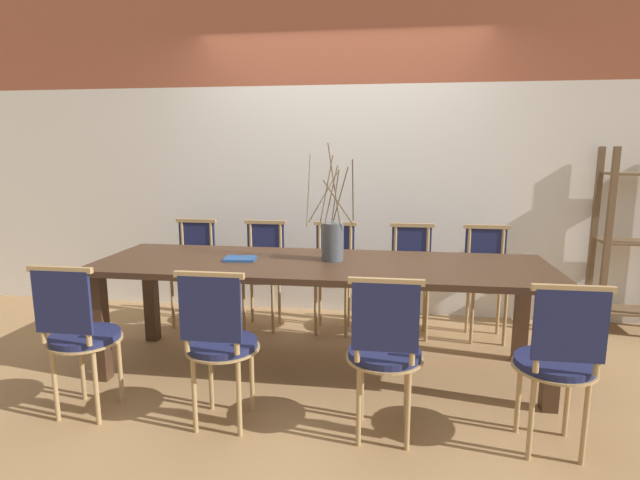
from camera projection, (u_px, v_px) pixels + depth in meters
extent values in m
plane|color=#A87F51|center=(320.00, 369.00, 3.44)|extent=(16.00, 16.00, 0.00)
cube|color=white|center=(340.00, 202.00, 4.53)|extent=(12.00, 0.06, 2.04)
cube|color=#9E5138|center=(342.00, 15.00, 4.24)|extent=(12.00, 0.06, 1.16)
cube|color=#422B1C|center=(320.00, 265.00, 3.31)|extent=(2.99, 0.91, 0.04)
cube|color=#422B1C|center=(100.00, 327.00, 3.23)|extent=(0.09, 0.09, 0.72)
cube|color=#422B1C|center=(553.00, 352.00, 2.84)|extent=(0.09, 0.09, 0.72)
cube|color=#422B1C|center=(151.00, 296.00, 3.91)|extent=(0.09, 0.09, 0.72)
cube|color=#422B1C|center=(522.00, 312.00, 3.52)|extent=(0.09, 0.09, 0.72)
cylinder|color=#1E234C|center=(85.00, 336.00, 2.81)|extent=(0.38, 0.38, 0.04)
cylinder|color=tan|center=(86.00, 340.00, 2.81)|extent=(0.40, 0.40, 0.01)
cylinder|color=tan|center=(82.00, 365.00, 2.99)|extent=(0.03, 0.03, 0.44)
cylinder|color=tan|center=(120.00, 368.00, 2.95)|extent=(0.03, 0.03, 0.44)
cylinder|color=tan|center=(55.00, 384.00, 2.75)|extent=(0.03, 0.03, 0.44)
cylinder|color=tan|center=(96.00, 387.00, 2.71)|extent=(0.03, 0.03, 0.44)
cylinder|color=tan|center=(40.00, 305.00, 2.63)|extent=(0.03, 0.03, 0.42)
cylinder|color=tan|center=(86.00, 307.00, 2.59)|extent=(0.03, 0.03, 0.42)
cube|color=#1E234C|center=(62.00, 302.00, 2.60)|extent=(0.32, 0.02, 0.34)
cube|color=tan|center=(60.00, 270.00, 2.58)|extent=(0.36, 0.03, 0.03)
cylinder|color=#1E234C|center=(223.00, 344.00, 2.70)|extent=(0.38, 0.38, 0.04)
cylinder|color=tan|center=(223.00, 348.00, 2.70)|extent=(0.40, 0.40, 0.01)
cylinder|color=tan|center=(211.00, 374.00, 2.87)|extent=(0.03, 0.03, 0.44)
cylinder|color=tan|center=(252.00, 376.00, 2.84)|extent=(0.03, 0.03, 0.44)
cylinder|color=tan|center=(194.00, 394.00, 2.64)|extent=(0.03, 0.03, 0.44)
cylinder|color=tan|center=(239.00, 397.00, 2.60)|extent=(0.03, 0.03, 0.44)
cylinder|color=tan|center=(185.00, 312.00, 2.52)|extent=(0.03, 0.03, 0.42)
cylinder|color=tan|center=(236.00, 314.00, 2.48)|extent=(0.03, 0.03, 0.42)
cube|color=#1E234C|center=(210.00, 309.00, 2.49)|extent=(0.32, 0.02, 0.34)
cube|color=tan|center=(209.00, 275.00, 2.46)|extent=(0.36, 0.03, 0.03)
cylinder|color=#1E234C|center=(385.00, 353.00, 2.57)|extent=(0.38, 0.38, 0.04)
cylinder|color=tan|center=(385.00, 358.00, 2.58)|extent=(0.40, 0.40, 0.01)
cylinder|color=tan|center=(362.00, 384.00, 2.75)|extent=(0.03, 0.03, 0.44)
cylinder|color=tan|center=(407.00, 387.00, 2.72)|extent=(0.03, 0.03, 0.44)
cylinder|color=tan|center=(359.00, 406.00, 2.51)|extent=(0.03, 0.03, 0.44)
cylinder|color=tan|center=(408.00, 409.00, 2.48)|extent=(0.03, 0.03, 0.44)
cylinder|color=tan|center=(358.00, 320.00, 2.40)|extent=(0.03, 0.03, 0.42)
cylinder|color=tan|center=(413.00, 323.00, 2.36)|extent=(0.03, 0.03, 0.42)
cube|color=#1E234C|center=(385.00, 318.00, 2.37)|extent=(0.32, 0.02, 0.34)
cube|color=tan|center=(386.00, 282.00, 2.34)|extent=(0.36, 0.03, 0.03)
cylinder|color=#1E234C|center=(554.00, 363.00, 2.46)|extent=(0.38, 0.38, 0.04)
cylinder|color=tan|center=(554.00, 367.00, 2.46)|extent=(0.40, 0.40, 0.01)
cylinder|color=tan|center=(519.00, 394.00, 2.64)|extent=(0.03, 0.03, 0.44)
cylinder|color=tan|center=(568.00, 397.00, 2.60)|extent=(0.03, 0.03, 0.44)
cylinder|color=tan|center=(531.00, 418.00, 2.40)|extent=(0.03, 0.03, 0.44)
cylinder|color=tan|center=(585.00, 422.00, 2.36)|extent=(0.03, 0.03, 0.44)
cylinder|color=tan|center=(539.00, 329.00, 2.28)|extent=(0.03, 0.03, 0.42)
cylinder|color=tan|center=(600.00, 332.00, 2.24)|extent=(0.03, 0.03, 0.42)
cube|color=#1E234C|center=(570.00, 326.00, 2.25)|extent=(0.32, 0.02, 0.34)
cube|color=tan|center=(573.00, 289.00, 2.23)|extent=(0.36, 0.03, 0.03)
cylinder|color=#1E234C|center=(191.00, 273.00, 4.25)|extent=(0.38, 0.38, 0.04)
cylinder|color=tan|center=(191.00, 275.00, 4.25)|extent=(0.40, 0.40, 0.01)
cylinder|color=tan|center=(201.00, 304.00, 4.16)|extent=(0.03, 0.03, 0.44)
cylinder|color=tan|center=(173.00, 303.00, 4.19)|extent=(0.03, 0.03, 0.44)
cylinder|color=tan|center=(211.00, 296.00, 4.39)|extent=(0.03, 0.03, 0.44)
cylinder|color=tan|center=(185.00, 295.00, 4.43)|extent=(0.03, 0.03, 0.44)
cylinder|color=tan|center=(211.00, 243.00, 4.35)|extent=(0.03, 0.03, 0.42)
cylinder|color=tan|center=(183.00, 243.00, 4.38)|extent=(0.03, 0.03, 0.42)
cube|color=#1E234C|center=(197.00, 240.00, 4.37)|extent=(0.32, 0.02, 0.34)
cube|color=tan|center=(196.00, 221.00, 4.33)|extent=(0.36, 0.03, 0.03)
cylinder|color=#1E234C|center=(261.00, 275.00, 4.16)|extent=(0.38, 0.38, 0.04)
cylinder|color=tan|center=(261.00, 278.00, 4.17)|extent=(0.40, 0.40, 0.01)
cylinder|color=tan|center=(273.00, 308.00, 4.07)|extent=(0.03, 0.03, 0.44)
cylinder|color=tan|center=(244.00, 306.00, 4.10)|extent=(0.03, 0.03, 0.44)
cylinder|color=tan|center=(279.00, 299.00, 4.31)|extent=(0.03, 0.03, 0.44)
cylinder|color=tan|center=(252.00, 298.00, 4.34)|extent=(0.03, 0.03, 0.44)
cylinder|color=tan|center=(281.00, 245.00, 4.26)|extent=(0.03, 0.03, 0.42)
cylinder|color=tan|center=(251.00, 244.00, 4.30)|extent=(0.03, 0.03, 0.42)
cube|color=#1E234C|center=(266.00, 242.00, 4.28)|extent=(0.32, 0.02, 0.34)
cube|color=tan|center=(265.00, 222.00, 4.24)|extent=(0.36, 0.03, 0.03)
cylinder|color=#1E234C|center=(333.00, 278.00, 4.08)|extent=(0.38, 0.38, 0.04)
cylinder|color=tan|center=(333.00, 281.00, 4.08)|extent=(0.40, 0.40, 0.01)
cylinder|color=tan|center=(346.00, 311.00, 3.99)|extent=(0.03, 0.03, 0.44)
cylinder|color=tan|center=(316.00, 310.00, 4.02)|extent=(0.03, 0.03, 0.44)
cylinder|color=tan|center=(349.00, 302.00, 4.22)|extent=(0.03, 0.03, 0.44)
cylinder|color=tan|center=(320.00, 301.00, 4.26)|extent=(0.03, 0.03, 0.44)
cylinder|color=tan|center=(351.00, 247.00, 4.18)|extent=(0.03, 0.03, 0.42)
cylinder|color=tan|center=(320.00, 246.00, 4.21)|extent=(0.03, 0.03, 0.42)
cube|color=#1E234C|center=(335.00, 244.00, 4.19)|extent=(0.32, 0.02, 0.34)
cube|color=tan|center=(335.00, 224.00, 4.16)|extent=(0.36, 0.03, 0.03)
cylinder|color=#1E234C|center=(411.00, 281.00, 3.99)|extent=(0.38, 0.38, 0.04)
cylinder|color=tan|center=(411.00, 284.00, 3.99)|extent=(0.40, 0.40, 0.01)
cylinder|color=tan|center=(426.00, 315.00, 3.90)|extent=(0.03, 0.03, 0.44)
cylinder|color=tan|center=(395.00, 313.00, 3.93)|extent=(0.03, 0.03, 0.44)
cylinder|color=tan|center=(425.00, 305.00, 4.14)|extent=(0.03, 0.03, 0.44)
cylinder|color=tan|center=(395.00, 304.00, 4.17)|extent=(0.03, 0.03, 0.44)
cylinder|color=tan|center=(428.00, 249.00, 4.09)|extent=(0.03, 0.03, 0.42)
cylinder|color=tan|center=(395.00, 248.00, 4.12)|extent=(0.03, 0.03, 0.42)
cube|color=#1E234C|center=(411.00, 246.00, 4.11)|extent=(0.32, 0.02, 0.34)
cube|color=tan|center=(412.00, 225.00, 4.07)|extent=(0.36, 0.03, 0.03)
cylinder|color=#1E234C|center=(487.00, 284.00, 3.91)|extent=(0.38, 0.38, 0.04)
cylinder|color=tan|center=(487.00, 286.00, 3.91)|extent=(0.40, 0.40, 0.01)
cylinder|color=tan|center=(505.00, 318.00, 3.81)|extent=(0.03, 0.03, 0.44)
cylinder|color=tan|center=(472.00, 317.00, 3.85)|extent=(0.03, 0.03, 0.44)
cylinder|color=tan|center=(498.00, 308.00, 4.05)|extent=(0.03, 0.03, 0.44)
cylinder|color=tan|center=(467.00, 307.00, 4.09)|extent=(0.03, 0.03, 0.44)
cylinder|color=tan|center=(502.00, 251.00, 4.00)|extent=(0.03, 0.03, 0.42)
cylinder|color=tan|center=(469.00, 250.00, 4.04)|extent=(0.03, 0.03, 0.42)
cube|color=#1E234C|center=(485.00, 248.00, 4.02)|extent=(0.32, 0.02, 0.34)
cube|color=tan|center=(487.00, 227.00, 3.99)|extent=(0.36, 0.03, 0.03)
cylinder|color=#4C5156|center=(333.00, 242.00, 3.34)|extent=(0.15, 0.15, 0.26)
cylinder|color=brown|center=(338.00, 203.00, 3.19)|extent=(0.19, 0.10, 0.30)
cylinder|color=brown|center=(331.00, 194.00, 3.32)|extent=(0.09, 0.04, 0.38)
cylinder|color=brown|center=(335.00, 196.00, 3.31)|extent=(0.06, 0.04, 0.35)
cylinder|color=brown|center=(353.00, 191.00, 3.27)|extent=(0.02, 0.27, 0.43)
cylinder|color=brown|center=(341.00, 194.00, 3.33)|extent=(0.12, 0.10, 0.37)
cylinder|color=brown|center=(327.00, 189.00, 3.32)|extent=(0.08, 0.10, 0.45)
cylinder|color=brown|center=(323.00, 197.00, 3.38)|extent=(0.19, 0.17, 0.33)
cylinder|color=brown|center=(334.00, 184.00, 3.23)|extent=(0.09, 0.03, 0.52)
cylinder|color=brown|center=(309.00, 189.00, 3.28)|extent=(0.04, 0.33, 0.46)
cube|color=#234C8C|center=(240.00, 259.00, 3.37)|extent=(0.22, 0.18, 0.02)
cube|color=brown|center=(607.00, 244.00, 3.91)|extent=(0.04, 0.04, 1.52)
cube|color=brown|center=(593.00, 238.00, 4.19)|extent=(0.04, 0.04, 1.52)
cube|color=brown|center=(627.00, 310.00, 4.12)|extent=(0.53, 0.28, 0.02)
cube|color=brown|center=(635.00, 242.00, 4.01)|extent=(0.53, 0.28, 0.02)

